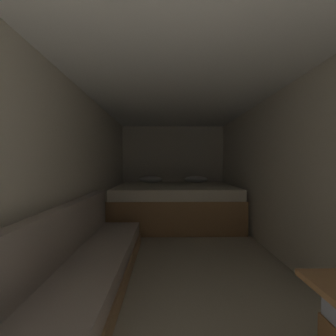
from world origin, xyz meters
The scene contains 7 objects.
ground_plane centered at (0.00, 2.01, 0.00)m, with size 7.48×7.48×0.00m, color #B2A893.
wall_back centered at (0.00, 4.77, 1.04)m, with size 2.53×0.05×2.09m, color beige.
wall_left centered at (-1.24, 2.01, 1.04)m, with size 0.05×5.48×2.09m, color beige.
wall_right centered at (1.24, 2.01, 1.04)m, with size 0.05×5.48×2.09m, color beige.
ceiling_slab centered at (0.00, 2.01, 2.11)m, with size 2.53×5.48×0.05m, color white.
bed centered at (0.00, 3.85, 0.38)m, with size 2.31×1.72×0.91m.
sofa_left centered at (-0.93, 1.28, 0.24)m, with size 0.64×2.86×0.79m.
Camera 1 is at (-0.19, -0.51, 1.18)m, focal length 23.31 mm.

